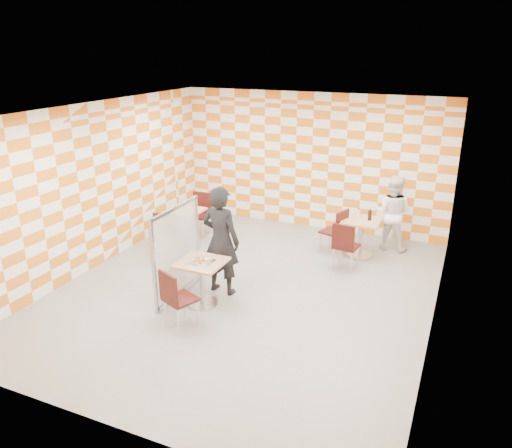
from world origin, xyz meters
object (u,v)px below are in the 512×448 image
(chair_empty_near, at_px, (166,230))
(sport_bottle, at_px, (358,213))
(man_dark, at_px, (221,241))
(chair_empty_far, at_px, (200,210))
(second_table, at_px, (361,232))
(chair_second_front, at_px, (345,243))
(man_white, at_px, (392,213))
(chair_main_front, at_px, (175,295))
(main_table, at_px, (202,275))
(chair_second_side, at_px, (337,228))
(partition, at_px, (177,251))
(empty_table, at_px, (185,221))
(soda_bottle, at_px, (370,215))

(chair_empty_near, distance_m, sport_bottle, 3.76)
(man_dark, bearing_deg, chair_empty_far, -48.14)
(second_table, xyz_separation_m, sport_bottle, (-0.10, 0.11, 0.33))
(chair_second_front, xyz_separation_m, man_white, (0.60, 1.42, 0.22))
(chair_main_front, relative_size, sport_bottle, 4.62)
(chair_empty_near, distance_m, chair_empty_far, 1.33)
(chair_empty_far, height_order, sport_bottle, sport_bottle)
(chair_main_front, xyz_separation_m, chair_empty_far, (-1.60, 3.55, 0.00))
(main_table, height_order, chair_main_front, chair_main_front)
(man_dark, bearing_deg, main_table, 87.11)
(main_table, xyz_separation_m, chair_second_side, (1.42, 2.85, 0.04))
(partition, bearing_deg, empty_table, 118.37)
(empty_table, xyz_separation_m, partition, (1.07, -1.98, 0.28))
(second_table, height_order, chair_second_side, chair_second_side)
(chair_empty_far, bearing_deg, man_white, 11.65)
(main_table, xyz_separation_m, partition, (-0.51, 0.12, 0.28))
(chair_second_front, bearing_deg, chair_empty_near, -167.79)
(partition, bearing_deg, main_table, -12.73)
(partition, distance_m, man_white, 4.49)
(chair_second_front, distance_m, partition, 3.06)
(chair_empty_far, bearing_deg, sport_bottle, 5.20)
(main_table, relative_size, second_table, 1.00)
(chair_main_front, xyz_separation_m, soda_bottle, (2.00, 3.79, 0.31))
(chair_empty_far, height_order, man_dark, man_dark)
(chair_second_side, bearing_deg, partition, -125.34)
(chair_empty_far, height_order, soda_bottle, soda_bottle)
(empty_table, relative_size, soda_bottle, 3.26)
(chair_second_side, relative_size, chair_empty_near, 1.00)
(chair_empty_far, relative_size, partition, 0.60)
(second_table, bearing_deg, empty_table, -166.11)
(chair_main_front, height_order, chair_second_front, same)
(main_table, relative_size, chair_main_front, 0.81)
(chair_main_front, relative_size, man_white, 0.60)
(second_table, distance_m, man_dark, 3.05)
(chair_second_side, xyz_separation_m, man_white, (0.92, 0.72, 0.22))
(chair_empty_near, height_order, soda_bottle, soda_bottle)
(chair_empty_far, xyz_separation_m, man_white, (3.94, 0.81, 0.22))
(chair_main_front, xyz_separation_m, sport_bottle, (1.77, 3.86, 0.29))
(chair_empty_far, distance_m, soda_bottle, 3.63)
(chair_second_front, height_order, man_dark, man_dark)
(chair_second_side, bearing_deg, empty_table, -165.95)
(man_dark, relative_size, soda_bottle, 8.00)
(sport_bottle, bearing_deg, main_table, -120.06)
(partition, bearing_deg, chair_main_front, -60.18)
(chair_empty_far, xyz_separation_m, sport_bottle, (3.37, 0.31, 0.29))
(second_table, relative_size, sport_bottle, 3.75)
(second_table, relative_size, chair_second_side, 0.81)
(main_table, relative_size, chair_empty_far, 0.81)
(empty_table, height_order, chair_second_front, chair_second_front)
(chair_second_side, xyz_separation_m, chair_empty_far, (-3.02, -0.09, 0.00))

